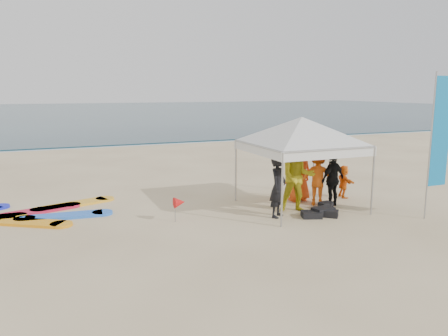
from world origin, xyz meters
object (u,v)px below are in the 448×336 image
person_orange_a (318,177)px  marker_pennant (180,203)px  canopy_tent (302,117)px  feather_flag (440,133)px  person_black_a (278,187)px  person_black_b (333,179)px  person_orange_b (299,172)px  person_yellow (297,177)px  surfboard_spread (8,216)px  person_seated (344,181)px

person_orange_a → marker_pennant: person_orange_a is taller
canopy_tent → feather_flag: 3.49m
person_black_a → person_orange_a: person_orange_a is taller
person_black_b → person_black_a: bearing=-6.1°
person_black_a → person_orange_b: bearing=1.3°
person_yellow → canopy_tent: (0.33, 0.38, 1.57)m
person_black_b → surfboard_spread: person_black_b is taller
canopy_tent → feather_flag: (2.69, -2.19, -0.34)m
feather_flag → person_yellow: bearing=149.1°
person_black_b → canopy_tent: size_ratio=0.40×
canopy_tent → surfboard_spread: size_ratio=0.73×
person_orange_b → feather_flag: bearing=123.2°
person_black_a → marker_pennant: size_ratio=2.54×
person_black_a → feather_flag: 4.30m
person_orange_a → surfboard_spread: (-8.21, 1.98, -0.78)m
person_yellow → person_seated: size_ratio=1.95×
person_black_a → canopy_tent: 2.11m
person_black_a → person_yellow: bearing=-23.7°
person_seated → marker_pennant: 5.44m
person_yellow → feather_flag: bearing=-11.8°
person_orange_b → canopy_tent: canopy_tent is taller
feather_flag → person_seated: bearing=107.0°
feather_flag → marker_pennant: feather_flag is taller
person_black_b → feather_flag: size_ratio=0.42×
person_yellow → person_black_a: bearing=-144.7°
canopy_tent → person_yellow: bearing=-130.7°
canopy_tent → surfboard_spread: 8.25m
person_black_a → canopy_tent: size_ratio=0.42×
person_black_b → person_orange_b: bearing=-74.0°
person_orange_a → marker_pennant: size_ratio=2.57×
canopy_tent → surfboard_spread: (-7.60, 2.01, -2.51)m
person_orange_b → surfboard_spread: bearing=-15.6°
person_orange_a → canopy_tent: canopy_tent is taller
person_black_a → surfboard_spread: bearing=118.4°
person_black_b → person_yellow: bearing=-9.5°
marker_pennant → person_orange_a: bearing=0.6°
surfboard_spread → feather_flag: bearing=-22.2°
person_orange_b → person_seated: size_ratio=1.74×
person_black_a → feather_flag: feather_flag is taller
person_seated → feather_flag: feather_flag is taller
person_yellow → person_seated: bearing=40.3°
person_orange_a → feather_flag: feather_flag is taller
person_yellow → canopy_tent: size_ratio=0.51×
person_black_b → person_orange_b: (-0.56, 0.88, 0.10)m
person_black_a → person_orange_b: size_ratio=0.92×
feather_flag → person_orange_a: bearing=133.1°
surfboard_spread → marker_pennant: bearing=-26.5°
person_orange_a → person_black_b: 0.42m
person_black_a → person_yellow: 0.76m
person_orange_a → marker_pennant: 4.16m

